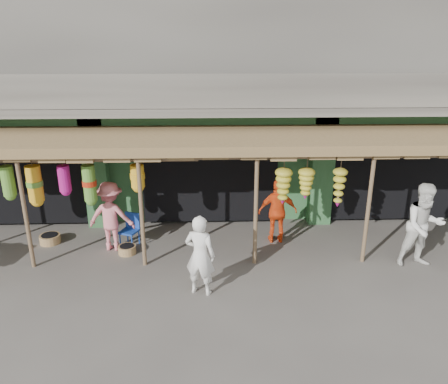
{
  "coord_description": "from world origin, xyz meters",
  "views": [
    {
      "loc": [
        0.01,
        -9.05,
        4.92
      ],
      "look_at": [
        0.34,
        1.0,
        1.31
      ],
      "focal_mm": 35.0,
      "sensor_mm": 36.0,
      "label": 1
    }
  ],
  "objects_px": {
    "person_vendor": "(278,211)",
    "person_shopper": "(111,216)",
    "blue_chair": "(131,228)",
    "person_right": "(423,226)",
    "person_front": "(200,255)"
  },
  "relations": [
    {
      "from": "person_vendor",
      "to": "person_shopper",
      "type": "xyz_separation_m",
      "value": [
        -4.04,
        -0.26,
        0.04
      ]
    },
    {
      "from": "person_vendor",
      "to": "person_front",
      "type": "bearing_deg",
      "value": 51.39
    },
    {
      "from": "person_front",
      "to": "person_vendor",
      "type": "relative_size",
      "value": 1.03
    },
    {
      "from": "blue_chair",
      "to": "person_right",
      "type": "height_order",
      "value": "person_right"
    },
    {
      "from": "blue_chair",
      "to": "person_right",
      "type": "relative_size",
      "value": 0.42
    },
    {
      "from": "person_front",
      "to": "person_shopper",
      "type": "xyz_separation_m",
      "value": [
        -2.16,
        2.02,
        0.01
      ]
    },
    {
      "from": "person_right",
      "to": "person_vendor",
      "type": "xyz_separation_m",
      "value": [
        -3.02,
        1.32,
        -0.16
      ]
    },
    {
      "from": "blue_chair",
      "to": "person_front",
      "type": "distance_m",
      "value": 2.86
    },
    {
      "from": "blue_chair",
      "to": "person_vendor",
      "type": "xyz_separation_m",
      "value": [
        3.64,
        0.06,
        0.36
      ]
    },
    {
      "from": "person_front",
      "to": "person_vendor",
      "type": "distance_m",
      "value": 2.96
    },
    {
      "from": "person_shopper",
      "to": "person_right",
      "type": "bearing_deg",
      "value": 178.81
    },
    {
      "from": "blue_chair",
      "to": "person_right",
      "type": "xyz_separation_m",
      "value": [
        6.66,
        -1.26,
        0.51
      ]
    },
    {
      "from": "person_front",
      "to": "person_right",
      "type": "distance_m",
      "value": 5.0
    },
    {
      "from": "person_front",
      "to": "person_shopper",
      "type": "bearing_deg",
      "value": -24.88
    },
    {
      "from": "person_vendor",
      "to": "person_shopper",
      "type": "bearing_deg",
      "value": 4.57
    }
  ]
}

